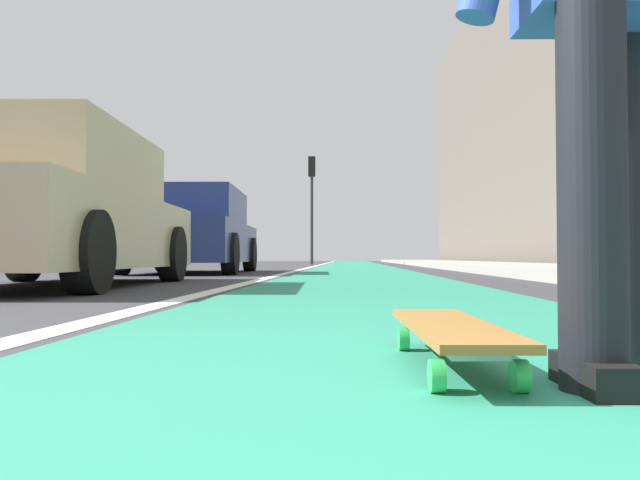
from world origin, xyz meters
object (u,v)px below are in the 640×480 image
(skateboard, at_px, (450,331))
(traffic_light, at_px, (312,190))
(parked_car_mid, at_px, (192,233))
(parked_car_near, at_px, (48,212))

(skateboard, height_order, traffic_light, traffic_light)
(skateboard, distance_m, parked_car_mid, 10.42)
(parked_car_mid, relative_size, traffic_light, 1.03)
(parked_car_mid, bearing_deg, parked_car_near, 179.60)
(skateboard, distance_m, parked_car_near, 5.44)
(skateboard, height_order, parked_car_near, parked_car_near)
(skateboard, bearing_deg, traffic_light, 4.17)
(traffic_light, bearing_deg, parked_car_near, 176.05)
(parked_car_near, bearing_deg, traffic_light, -3.95)
(parked_car_near, bearing_deg, parked_car_mid, -0.40)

